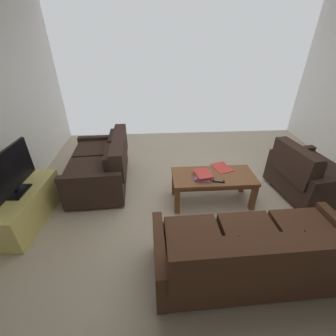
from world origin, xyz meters
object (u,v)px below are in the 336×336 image
(armchair_side, at_px, (306,175))
(book_stack, at_px, (203,175))
(loose_magazine, at_px, (222,168))
(sofa_main, at_px, (255,254))
(flat_tv, at_px, (9,173))
(tv_stand, at_px, (24,207))
(tv_remote, at_px, (219,181))
(loveseat_near, at_px, (102,165))
(coffee_table, at_px, (213,180))

(armchair_side, relative_size, book_stack, 3.27)
(loose_magazine, bearing_deg, book_stack, 16.73)
(armchair_side, bearing_deg, sofa_main, 45.31)
(book_stack, distance_m, loose_magazine, 0.40)
(flat_tv, height_order, loose_magazine, flat_tv)
(flat_tv, bearing_deg, tv_stand, 1.95)
(sofa_main, relative_size, book_stack, 5.90)
(tv_stand, height_order, tv_remote, tv_remote)
(flat_tv, height_order, book_stack, flat_tv)
(tv_stand, relative_size, armchair_side, 1.07)
(flat_tv, relative_size, book_stack, 2.61)
(loveseat_near, height_order, coffee_table, loveseat_near)
(sofa_main, xyz_separation_m, coffee_table, (0.12, -1.24, 0.04))
(tv_stand, xyz_separation_m, loose_magazine, (-2.71, -0.42, 0.23))
(flat_tv, bearing_deg, loveseat_near, -137.60)
(tv_stand, relative_size, book_stack, 3.48)
(tv_stand, distance_m, loose_magazine, 2.75)
(armchair_side, bearing_deg, coffee_table, 3.16)
(loveseat_near, bearing_deg, tv_stand, 42.38)
(sofa_main, distance_m, flat_tv, 2.88)
(sofa_main, height_order, flat_tv, flat_tv)
(sofa_main, distance_m, loveseat_near, 2.54)
(armchair_side, distance_m, loose_magazine, 1.26)
(sofa_main, height_order, tv_remote, sofa_main)
(loveseat_near, bearing_deg, coffee_table, 160.91)
(sofa_main, height_order, coffee_table, sofa_main)
(tv_stand, bearing_deg, book_stack, -175.11)
(sofa_main, bearing_deg, book_stack, -76.75)
(sofa_main, height_order, book_stack, sofa_main)
(tv_stand, bearing_deg, flat_tv, -178.05)
(loveseat_near, xyz_separation_m, tv_remote, (-1.69, 0.74, 0.12))
(tv_stand, height_order, flat_tv, flat_tv)
(book_stack, bearing_deg, flat_tv, 4.89)
(sofa_main, bearing_deg, coffee_table, -84.55)
(loose_magazine, bearing_deg, flat_tv, -8.00)
(armchair_side, relative_size, tv_remote, 6.55)
(loveseat_near, distance_m, book_stack, 1.62)
(flat_tv, bearing_deg, tv_remote, -178.42)
(loose_magazine, bearing_deg, coffee_table, 32.41)
(loveseat_near, height_order, tv_remote, loveseat_near)
(sofa_main, distance_m, loose_magazine, 1.43)
(coffee_table, relative_size, tv_remote, 6.97)
(tv_remote, xyz_separation_m, loose_magazine, (-0.14, -0.35, -0.01))
(coffee_table, height_order, loose_magazine, loose_magazine)
(flat_tv, bearing_deg, loose_magazine, -171.10)
(coffee_table, distance_m, loose_magazine, 0.27)
(book_stack, xyz_separation_m, tv_remote, (-0.19, 0.13, -0.02))
(sofa_main, bearing_deg, tv_remote, -85.12)
(coffee_table, height_order, book_stack, book_stack)
(armchair_side, distance_m, tv_remote, 1.42)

